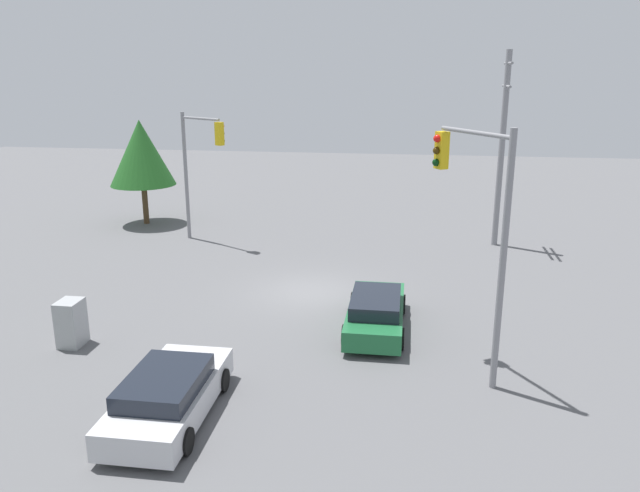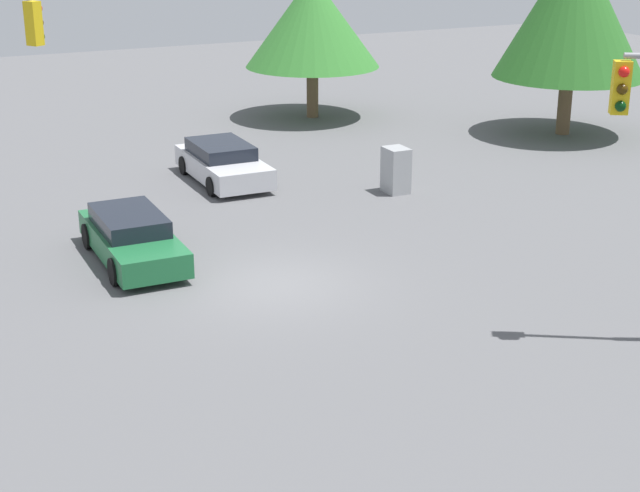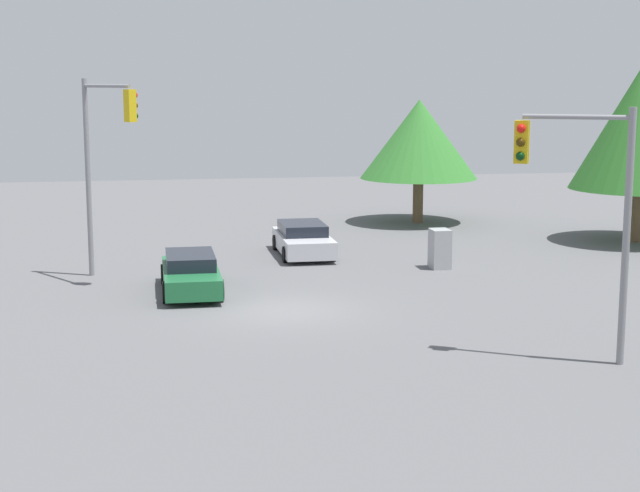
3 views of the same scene
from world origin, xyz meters
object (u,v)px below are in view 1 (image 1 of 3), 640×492
traffic_signal_main (199,156)px  sedan_green (376,312)px  sedan_silver (168,395)px  traffic_signal_cross (478,211)px  electrical_cabinet (71,323)px

traffic_signal_main → sedan_green: bearing=-15.9°
sedan_silver → traffic_signal_main: traffic_signal_main is taller
sedan_green → sedan_silver: size_ratio=1.02×
traffic_signal_cross → sedan_silver: bearing=83.1°
sedan_silver → traffic_signal_main: (-15.70, -4.37, 3.58)m
sedan_green → traffic_signal_cross: traffic_signal_cross is taller
sedan_silver → electrical_cabinet: size_ratio=3.15×
sedan_silver → traffic_signal_main: size_ratio=0.73×
sedan_green → traffic_signal_cross: size_ratio=0.68×
sedan_green → traffic_signal_main: 13.68m
sedan_silver → traffic_signal_cross: bearing=26.0°
electrical_cabinet → sedan_silver: bearing=51.7°
sedan_silver → electrical_cabinet: electrical_cabinet is taller
sedan_silver → traffic_signal_cross: traffic_signal_cross is taller
traffic_signal_main → traffic_signal_cross: (12.07, 11.80, 0.44)m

